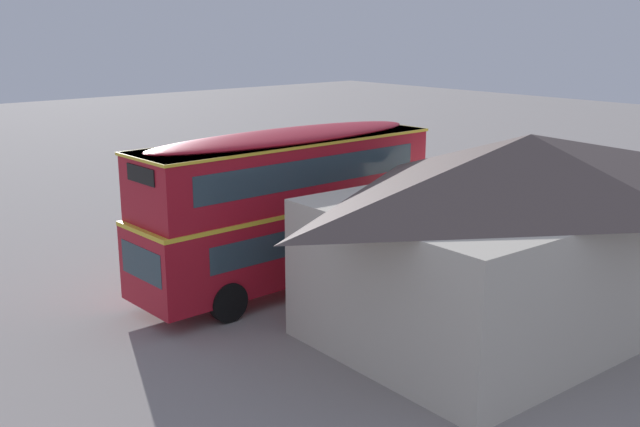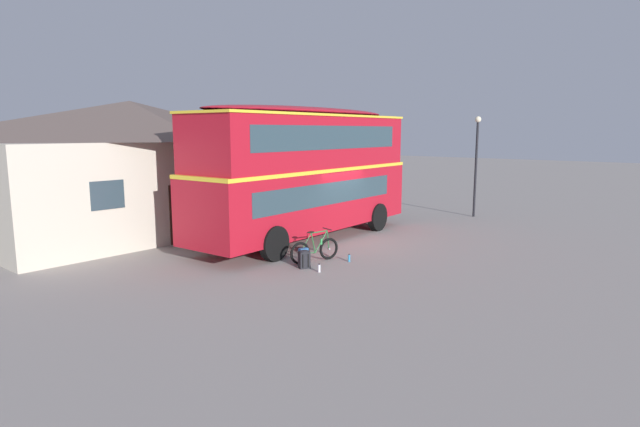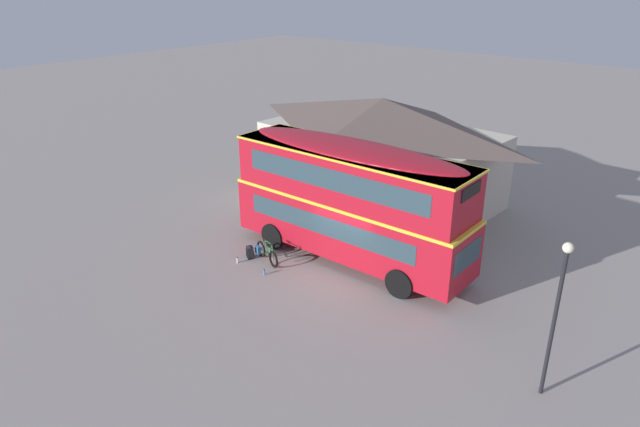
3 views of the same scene
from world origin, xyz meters
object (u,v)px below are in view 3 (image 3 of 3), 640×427
Objects in this scene: backpack_on_ground at (250,252)px; water_bottle_clear_plastic at (237,260)px; water_bottle_blue_sports at (264,272)px; double_decker_bus at (351,198)px; touring_bicycle at (266,253)px; street_lamp at (557,304)px.

backpack_on_ground is 0.64m from water_bottle_clear_plastic.
backpack_on_ground is 2.20× the size of water_bottle_clear_plastic.
backpack_on_ground is 1.55m from water_bottle_blue_sports.
double_decker_bus is 4.05m from touring_bicycle.
touring_bicycle is 1.13m from water_bottle_blue_sports.
touring_bicycle is 1.17m from water_bottle_clear_plastic.
touring_bicycle is at bearing 177.01° from street_lamp.
double_decker_bus is at bearing 161.96° from street_lamp.
backpack_on_ground is 0.12× the size of street_lamp.
water_bottle_blue_sports is (-1.73, -3.11, -2.53)m from double_decker_bus.
street_lamp is at bearing -1.80° from backpack_on_ground.
water_bottle_blue_sports is 0.98× the size of water_bottle_clear_plastic.
street_lamp is (11.26, -0.59, 2.48)m from touring_bicycle.
backpack_on_ground is 12.24m from street_lamp.
street_lamp is (11.96, -0.37, 2.57)m from backpack_on_ground.
water_bottle_clear_plastic is at bearing -133.08° from touring_bicycle.
street_lamp reaches higher than backpack_on_ground.
water_bottle_blue_sports is at bearing -178.72° from street_lamp.
backpack_on_ground is at bearing 82.55° from water_bottle_clear_plastic.
touring_bicycle is 0.73m from backpack_on_ground.
double_decker_bus is 4.66m from backpack_on_ground.
double_decker_bus reaches higher than touring_bicycle.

